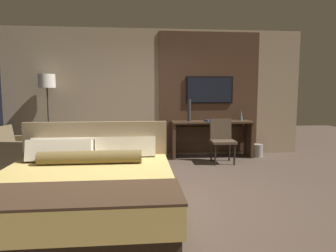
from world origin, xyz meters
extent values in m
plane|color=#4C3D33|center=(0.00, 0.00, 0.00)|extent=(16.00, 16.00, 0.00)
cube|color=tan|center=(0.00, 2.60, 1.40)|extent=(7.20, 0.06, 2.80)
cube|color=#4C3323|center=(1.49, 2.56, 1.40)|extent=(2.26, 0.03, 2.70)
cube|color=#33281E|center=(-0.70, -0.82, 0.11)|extent=(1.94, 1.99, 0.22)
cube|color=tan|center=(-0.70, -0.82, 0.37)|extent=(2.00, 2.06, 0.29)
cube|color=#422D1E|center=(-0.70, -1.48, 0.52)|extent=(2.02, 0.72, 0.02)
cube|color=#7F6B4C|center=(-0.70, 0.25, 0.50)|extent=(2.04, 0.08, 1.00)
cube|color=beige|center=(-1.13, 0.11, 0.65)|extent=(0.84, 0.23, 0.31)
cube|color=beige|center=(-0.28, 0.11, 0.65)|extent=(0.84, 0.23, 0.31)
cube|color=beige|center=(-1.13, -0.10, 0.65)|extent=(0.84, 0.25, 0.32)
cylinder|color=brown|center=(-0.70, -0.30, 0.60)|extent=(1.30, 0.17, 0.17)
cube|color=#422D1E|center=(1.49, 2.27, 0.78)|extent=(1.76, 0.53, 0.03)
cube|color=#422D1E|center=(0.64, 2.27, 0.38)|extent=(0.06, 0.47, 0.76)
cube|color=#422D1E|center=(2.34, 2.27, 0.38)|extent=(0.06, 0.47, 0.76)
cube|color=#422D1E|center=(1.49, 2.51, 0.46)|extent=(1.64, 0.02, 0.38)
cube|color=black|center=(1.49, 2.52, 1.47)|extent=(1.06, 0.04, 0.60)
cube|color=black|center=(1.49, 2.50, 1.47)|extent=(1.00, 0.01, 0.55)
cube|color=#4C3D2D|center=(1.58, 1.67, 0.44)|extent=(0.48, 0.46, 0.05)
cube|color=#4C3D2D|center=(1.58, 1.87, 0.67)|extent=(0.44, 0.11, 0.42)
cylinder|color=black|center=(1.39, 1.50, 0.21)|extent=(0.04, 0.04, 0.41)
cylinder|color=black|center=(1.77, 1.49, 0.21)|extent=(0.04, 0.04, 0.41)
cylinder|color=black|center=(1.39, 1.86, 0.21)|extent=(0.04, 0.04, 0.41)
cylinder|color=black|center=(1.77, 1.85, 0.21)|extent=(0.04, 0.04, 0.41)
cube|color=brown|center=(-2.32, 1.55, 0.22)|extent=(0.83, 0.70, 0.44)
cube|color=brown|center=(-2.62, 1.60, 0.62)|extent=(0.29, 0.61, 0.38)
cube|color=brown|center=(-2.38, 1.21, 0.29)|extent=(0.76, 0.22, 0.58)
cube|color=brown|center=(-2.27, 1.89, 0.29)|extent=(0.76, 0.22, 0.58)
cylinder|color=#282623|center=(-1.97, 2.31, 0.01)|extent=(0.28, 0.28, 0.03)
cylinder|color=#332D28|center=(-1.97, 2.31, 0.78)|extent=(0.03, 0.03, 1.55)
cylinder|color=silver|center=(-1.97, 2.31, 1.65)|extent=(0.34, 0.34, 0.28)
cylinder|color=#333338|center=(0.99, 2.27, 1.03)|extent=(0.08, 0.08, 0.48)
cone|color=#4C706B|center=(2.19, 2.39, 0.92)|extent=(0.08, 0.08, 0.25)
cube|color=navy|center=(1.45, 2.24, 0.81)|extent=(0.26, 0.22, 0.03)
cylinder|color=gray|center=(2.52, 2.18, 0.14)|extent=(0.22, 0.22, 0.28)
camera|label=1|loc=(-0.07, -4.11, 1.42)|focal=32.00mm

